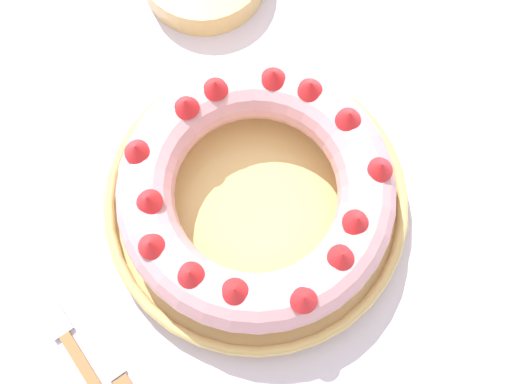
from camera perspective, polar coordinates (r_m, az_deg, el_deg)
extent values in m
plane|color=#4C4742|center=(1.55, 1.05, -8.61)|extent=(8.00, 8.00, 0.00)
cube|color=silver|center=(0.82, 1.98, -1.31)|extent=(1.11, 1.18, 0.03)
cylinder|color=tan|center=(0.80, 0.00, -1.08)|extent=(0.32, 0.32, 0.01)
torus|color=tan|center=(0.78, 0.00, -0.77)|extent=(0.33, 0.33, 0.01)
torus|color=#E09EAD|center=(0.75, 0.00, 0.00)|extent=(0.29, 0.29, 0.06)
cone|color=red|center=(0.68, -1.73, -7.87)|extent=(0.04, 0.04, 0.02)
cone|color=red|center=(0.68, 3.87, -8.51)|extent=(0.03, 0.03, 0.02)
cone|color=red|center=(0.70, 7.13, -4.93)|extent=(0.03, 0.03, 0.02)
cone|color=red|center=(0.70, 8.09, -2.26)|extent=(0.03, 0.03, 0.02)
cone|color=red|center=(0.72, 9.95, 1.98)|extent=(0.04, 0.04, 0.02)
cone|color=red|center=(0.74, 7.44, 6.02)|extent=(0.03, 0.03, 0.02)
cone|color=red|center=(0.75, 4.36, 8.41)|extent=(0.04, 0.04, 0.02)
cone|color=red|center=(0.75, 1.40, 9.32)|extent=(0.03, 0.03, 0.02)
cone|color=red|center=(0.75, -3.17, 8.58)|extent=(0.04, 0.04, 0.02)
cone|color=red|center=(0.74, -5.65, 7.01)|extent=(0.04, 0.04, 0.02)
cone|color=red|center=(0.73, -9.55, 3.42)|extent=(0.03, 0.03, 0.02)
cone|color=red|center=(0.71, -8.63, -0.60)|extent=(0.03, 0.03, 0.02)
cone|color=red|center=(0.70, -8.43, -4.17)|extent=(0.04, 0.04, 0.02)
cone|color=red|center=(0.69, -5.30, -6.53)|extent=(0.04, 0.04, 0.02)
cube|color=silver|center=(0.81, -16.13, -9.16)|extent=(0.02, 0.06, 0.01)
cube|color=silver|center=(0.81, -17.15, -11.84)|extent=(0.02, 0.13, 0.00)
cube|color=silver|center=(0.79, -12.94, -11.02)|extent=(0.02, 0.11, 0.00)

